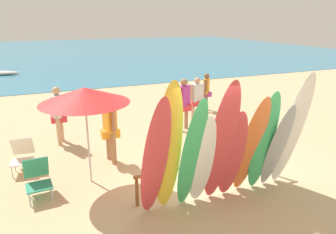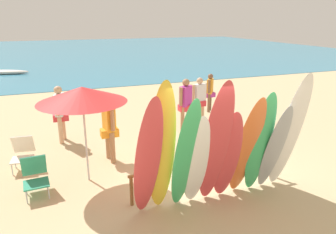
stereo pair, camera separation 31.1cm
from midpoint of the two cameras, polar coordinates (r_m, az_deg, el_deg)
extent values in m
plane|color=tan|center=(19.89, -13.56, 6.69)|extent=(60.00, 60.00, 0.00)
cube|color=teal|center=(36.79, -18.22, 11.12)|extent=(60.00, 40.00, 0.02)
cylinder|color=brown|center=(6.39, -7.08, -13.25)|extent=(0.07, 0.07, 0.63)
cylinder|color=brown|center=(7.86, 17.59, -7.82)|extent=(0.07, 0.07, 0.63)
cylinder|color=brown|center=(6.82, 6.75, -8.14)|extent=(3.50, 0.06, 0.06)
ellipsoid|color=#D13D42|center=(5.49, -3.98, -7.80)|extent=(0.57, 0.85, 2.45)
ellipsoid|color=yellow|center=(5.64, -1.52, -5.94)|extent=(0.55, 0.70, 2.65)
ellipsoid|color=#38B266|center=(5.78, 2.78, -7.04)|extent=(0.54, 0.77, 2.34)
ellipsoid|color=white|center=(6.01, 4.72, -7.97)|extent=(0.54, 0.68, 1.98)
ellipsoid|color=#D13D42|center=(5.96, 8.12, -4.98)|extent=(0.59, 0.85, 2.62)
ellipsoid|color=#D13D42|center=(6.34, 10.17, -6.83)|extent=(0.58, 0.62, 1.97)
ellipsoid|color=orange|center=(6.51, 13.47, -5.20)|extent=(0.60, 0.75, 2.22)
ellipsoid|color=#38B266|center=(6.68, 15.62, -4.50)|extent=(0.53, 0.62, 2.28)
ellipsoid|color=#999EA3|center=(6.91, 17.95, -5.21)|extent=(0.49, 0.70, 2.01)
ellipsoid|color=white|center=(6.96, 20.30, -2.55)|extent=(0.57, 0.82, 2.63)
cylinder|color=tan|center=(10.05, -19.60, -1.85)|extent=(0.13, 0.13, 0.82)
cylinder|color=tan|center=(9.74, -20.01, -2.50)|extent=(0.13, 0.13, 0.82)
cube|color=#DB333D|center=(9.79, -20.01, -0.26)|extent=(0.44, 0.27, 0.20)
cube|color=silver|center=(9.69, -20.24, 1.92)|extent=(0.33, 0.47, 0.64)
sphere|color=tan|center=(9.59, -20.52, 4.44)|extent=(0.23, 0.23, 0.23)
cylinder|color=tan|center=(9.94, -19.92, 2.54)|extent=(0.10, 0.10, 0.57)
cylinder|color=tan|center=(9.43, -20.62, 1.69)|extent=(0.10, 0.10, 0.57)
cylinder|color=tan|center=(11.24, 5.00, 1.05)|extent=(0.12, 0.12, 0.79)
cylinder|color=tan|center=(11.04, 3.72, 0.77)|extent=(0.12, 0.12, 0.79)
cube|color=#DB333D|center=(11.05, 4.41, 2.55)|extent=(0.42, 0.26, 0.19)
cube|color=silver|center=(10.96, 4.45, 4.43)|extent=(0.45, 0.30, 0.62)
sphere|color=tan|center=(10.88, 4.50, 6.59)|extent=(0.22, 0.22, 0.22)
cylinder|color=tan|center=(11.12, 5.48, 4.77)|extent=(0.10, 0.10, 0.55)
cylinder|color=tan|center=(10.79, 3.40, 4.43)|extent=(0.10, 0.10, 0.55)
cylinder|color=#9E704C|center=(8.44, -11.74, -4.81)|extent=(0.13, 0.13, 0.84)
cylinder|color=#9E704C|center=(8.14, -10.88, -5.61)|extent=(0.13, 0.13, 0.84)
cube|color=orange|center=(8.16, -11.46, -2.93)|extent=(0.45, 0.28, 0.20)
cube|color=orange|center=(8.03, -11.63, -0.29)|extent=(0.29, 0.46, 0.65)
sphere|color=#9E704C|center=(7.91, -11.82, 2.78)|extent=(0.24, 0.24, 0.24)
cylinder|color=#9E704C|center=(8.27, -12.32, 0.45)|extent=(0.10, 0.10, 0.58)
cylinder|color=#9E704C|center=(7.77, -10.92, -0.57)|extent=(0.10, 0.10, 0.58)
cylinder|color=brown|center=(12.81, 6.26, 2.91)|extent=(0.11, 0.11, 0.73)
cylinder|color=brown|center=(12.52, 6.04, 2.58)|extent=(0.11, 0.11, 0.73)
cube|color=#B23399|center=(12.59, 6.20, 4.09)|extent=(0.39, 0.24, 0.17)
cube|color=orange|center=(12.51, 6.25, 5.62)|extent=(0.38, 0.42, 0.57)
sphere|color=brown|center=(12.44, 6.31, 7.36)|extent=(0.21, 0.21, 0.21)
cylinder|color=brown|center=(12.74, 6.43, 5.97)|extent=(0.09, 0.09, 0.51)
cylinder|color=brown|center=(12.28, 6.07, 5.54)|extent=(0.09, 0.09, 0.51)
cylinder|color=#9E704C|center=(10.26, 1.47, -0.38)|extent=(0.13, 0.13, 0.83)
cylinder|color=#9E704C|center=(10.54, 2.47, 0.10)|extent=(0.13, 0.13, 0.83)
cube|color=#DB333D|center=(10.30, 2.00, 1.71)|extent=(0.45, 0.28, 0.20)
cube|color=#B23399|center=(10.20, 2.02, 3.84)|extent=(0.48, 0.42, 0.65)
sphere|color=#9E704C|center=(10.11, 2.05, 6.28)|extent=(0.24, 0.24, 0.24)
cylinder|color=#9E704C|center=(9.97, 1.18, 3.73)|extent=(0.10, 0.10, 0.58)
cylinder|color=#9E704C|center=(10.42, 2.83, 4.32)|extent=(0.10, 0.10, 0.58)
cylinder|color=#B7B7BC|center=(8.33, -27.35, -8.90)|extent=(0.02, 0.02, 0.28)
cylinder|color=#B7B7BC|center=(8.26, -24.47, -8.73)|extent=(0.02, 0.02, 0.28)
cylinder|color=#B7B7BC|center=(8.67, -26.93, -7.82)|extent=(0.02, 0.02, 0.28)
cylinder|color=#B7B7BC|center=(8.60, -24.17, -7.65)|extent=(0.02, 0.02, 0.28)
cube|color=silver|center=(8.40, -25.87, -7.31)|extent=(0.55, 0.50, 0.03)
cube|color=silver|center=(8.62, -25.78, -4.79)|extent=(0.53, 0.32, 0.51)
cylinder|color=#B7B7BC|center=(7.03, -24.93, -13.47)|extent=(0.02, 0.02, 0.28)
cylinder|color=#B7B7BC|center=(7.04, -21.45, -12.98)|extent=(0.02, 0.02, 0.28)
cylinder|color=#B7B7BC|center=(7.37, -25.09, -12.05)|extent=(0.02, 0.02, 0.28)
cylinder|color=#B7B7BC|center=(7.37, -21.79, -11.58)|extent=(0.02, 0.02, 0.28)
cube|color=#2D9370|center=(7.13, -23.47, -11.43)|extent=(0.53, 0.49, 0.03)
cube|color=#2D9370|center=(7.32, -23.93, -8.39)|extent=(0.52, 0.29, 0.51)
cylinder|color=silver|center=(7.16, -15.48, -3.73)|extent=(0.04, 0.04, 2.10)
cone|color=red|center=(6.88, -16.13, 3.81)|extent=(1.91, 1.91, 0.33)
camera|label=1|loc=(0.16, -91.02, -0.32)|focal=33.69mm
camera|label=2|loc=(0.16, 88.98, 0.32)|focal=33.69mm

